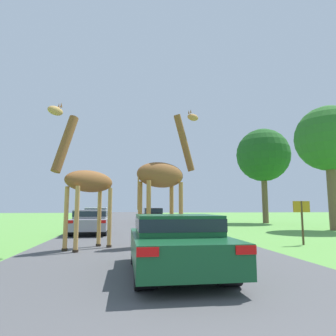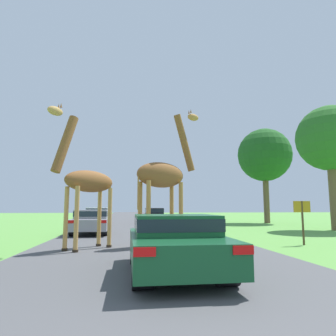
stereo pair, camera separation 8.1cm
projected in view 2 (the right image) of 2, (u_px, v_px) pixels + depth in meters
road at (134, 222)px, 30.19m from camera, size 8.22×120.00×0.00m
giraffe_near_road at (164, 176)px, 11.71m from camera, size 2.87×1.74×5.61m
giraffe_companion at (86, 180)px, 10.63m from camera, size 2.30×2.42×4.90m
car_lead_maroon at (175, 242)px, 6.71m from camera, size 1.95×4.07×1.28m
car_queue_right at (154, 215)px, 27.77m from camera, size 1.75×4.50×1.37m
car_queue_left at (97, 215)px, 26.17m from camera, size 1.93×4.80×1.43m
car_far_ahead at (92, 221)px, 16.54m from camera, size 1.89×4.34×1.31m
tree_left_edge at (265, 155)px, 28.34m from camera, size 4.99×4.99×8.87m
tree_right_cluster at (330, 139)px, 19.73m from camera, size 4.31×4.31×8.15m
sign_post at (302, 214)px, 11.75m from camera, size 0.70×0.08×1.70m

